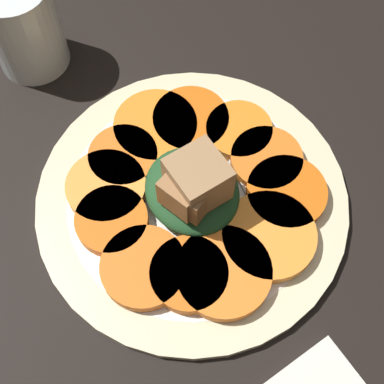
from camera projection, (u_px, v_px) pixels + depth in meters
table_slab at (192, 206)px, 51.09cm from camera, size 120.00×120.00×2.00cm
plate at (192, 199)px, 49.73cm from camera, size 28.87×28.87×1.05cm
carrot_slice_0 at (223, 272)px, 45.37cm from camera, size 8.26×8.26×1.25cm
carrot_slice_1 at (269, 236)px, 46.83cm from camera, size 8.32×8.32×1.25cm
carrot_slice_2 at (286, 193)px, 48.68cm from camera, size 7.35×7.35×1.25cm
carrot_slice_3 at (266, 160)px, 50.22cm from camera, size 6.78×6.78×1.25cm
carrot_slice_4 at (239, 131)px, 51.62cm from camera, size 6.42×6.42×1.25cm
carrot_slice_5 at (191, 120)px, 52.16cm from camera, size 7.43×7.43×1.25cm
carrot_slice_6 at (156, 127)px, 51.84cm from camera, size 8.11×8.11×1.25cm
carrot_slice_7 at (123, 157)px, 50.35cm from camera, size 6.54×6.54×1.25cm
carrot_slice_8 at (106, 187)px, 48.95cm from camera, size 7.37×7.37×1.25cm
carrot_slice_9 at (112, 221)px, 47.47cm from camera, size 6.52×6.52×1.25cm
carrot_slice_10 at (144, 267)px, 45.56cm from camera, size 7.41×7.41×1.25cm
carrot_slice_11 at (189, 274)px, 45.30cm from camera, size 6.71×6.71×1.25cm
center_pile at (193, 188)px, 46.49cm from camera, size 9.16×8.25×7.11cm
fork at (245, 180)px, 49.76cm from camera, size 19.54×5.62×0.40cm
water_glass at (23, 26)px, 53.31cm from camera, size 7.39×7.39×9.83cm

